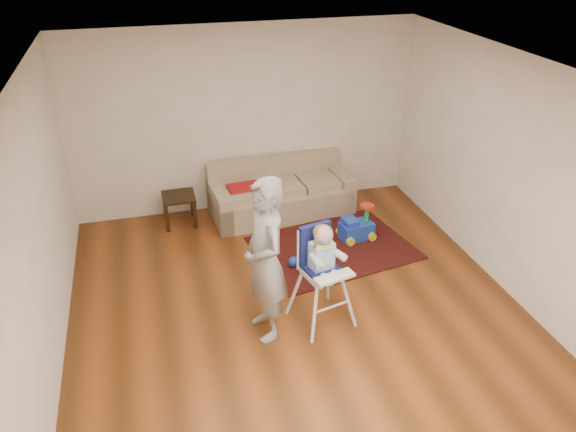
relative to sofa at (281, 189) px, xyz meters
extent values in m
plane|color=#522A10|center=(-0.42, -2.30, -0.40)|extent=(5.50, 5.50, 0.00)
cube|color=beige|center=(-0.42, 0.45, 0.95)|extent=(5.00, 0.04, 2.70)
cube|color=beige|center=(-2.92, -2.30, 0.95)|extent=(0.04, 5.50, 2.70)
cube|color=beige|center=(2.08, -2.30, 0.95)|extent=(0.04, 5.50, 2.70)
cube|color=white|center=(-0.42, -2.30, 2.30)|extent=(5.00, 5.50, 0.04)
cube|color=#A31719|center=(-0.56, -0.05, 0.13)|extent=(0.49, 0.34, 0.04)
cube|color=black|center=(0.41, -1.15, -0.39)|extent=(2.23, 1.82, 0.02)
sphere|color=blue|center=(-0.22, -1.46, -0.32)|extent=(0.13, 0.13, 0.13)
cylinder|color=blue|center=(-0.28, -2.65, 0.67)|extent=(0.04, 0.12, 0.01)
imported|color=gray|center=(-0.84, -2.56, 0.50)|extent=(0.51, 0.70, 1.79)
camera|label=1|loc=(-1.86, -7.19, 3.57)|focal=35.00mm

